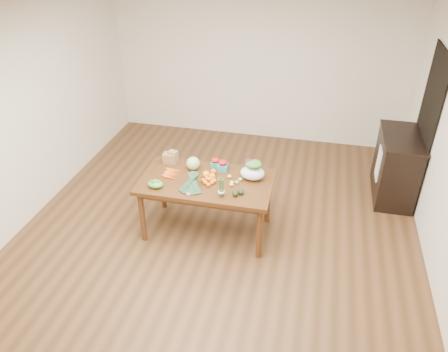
% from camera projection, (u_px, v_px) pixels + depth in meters
% --- Properties ---
extents(floor, '(6.00, 6.00, 0.00)m').
position_uv_depth(floor, '(216.00, 237.00, 5.51)').
color(floor, brown).
rests_on(floor, ground).
extents(ceiling, '(5.00, 6.00, 0.02)m').
position_uv_depth(ceiling, '(213.00, 14.00, 4.09)').
color(ceiling, white).
rests_on(ceiling, room_walls).
extents(room_walls, '(5.02, 6.02, 2.70)m').
position_uv_depth(room_walls, '(215.00, 142.00, 4.80)').
color(room_walls, white).
rests_on(room_walls, floor).
extents(dining_table, '(1.60, 0.90, 0.75)m').
position_uv_depth(dining_table, '(207.00, 206.00, 5.45)').
color(dining_table, '#4E2A12').
rests_on(dining_table, floor).
extents(doorway_dark, '(0.02, 1.00, 2.10)m').
position_uv_depth(doorway_dark, '(425.00, 128.00, 5.80)').
color(doorway_dark, black).
rests_on(doorway_dark, floor).
extents(cabinet, '(0.52, 1.02, 0.94)m').
position_uv_depth(cabinet, '(396.00, 166.00, 6.09)').
color(cabinet, black).
rests_on(cabinet, floor).
extents(dish_towel, '(0.02, 0.28, 0.45)m').
position_uv_depth(dish_towel, '(378.00, 164.00, 6.00)').
color(dish_towel, white).
rests_on(dish_towel, cabinet).
extents(paper_bag, '(0.22, 0.19, 0.16)m').
position_uv_depth(paper_bag, '(170.00, 157.00, 5.59)').
color(paper_bag, olive).
rests_on(paper_bag, dining_table).
extents(cabbage, '(0.17, 0.17, 0.17)m').
position_uv_depth(cabbage, '(193.00, 163.00, 5.43)').
color(cabbage, '#BEDA7E').
rests_on(cabbage, dining_table).
extents(strawberry_basket_a, '(0.11, 0.11, 0.10)m').
position_uv_depth(strawberry_basket_a, '(215.00, 163.00, 5.51)').
color(strawberry_basket_a, red).
rests_on(strawberry_basket_a, dining_table).
extents(strawberry_basket_b, '(0.12, 0.12, 0.11)m').
position_uv_depth(strawberry_basket_b, '(223.00, 166.00, 5.43)').
color(strawberry_basket_b, red).
rests_on(strawberry_basket_b, dining_table).
extents(orange_a, '(0.09, 0.09, 0.09)m').
position_uv_depth(orange_a, '(206.00, 174.00, 5.29)').
color(orange_a, '#FFA50F').
rests_on(orange_a, dining_table).
extents(orange_b, '(0.07, 0.07, 0.07)m').
position_uv_depth(orange_b, '(213.00, 172.00, 5.36)').
color(orange_b, '#E7520E').
rests_on(orange_b, dining_table).
extents(orange_c, '(0.08, 0.08, 0.08)m').
position_uv_depth(orange_c, '(212.00, 177.00, 5.25)').
color(orange_c, orange).
rests_on(orange_c, dining_table).
extents(mandarin_cluster, '(0.18, 0.18, 0.09)m').
position_uv_depth(mandarin_cluster, '(209.00, 180.00, 5.18)').
color(mandarin_cluster, '#F8610F').
rests_on(mandarin_cluster, dining_table).
extents(carrots, '(0.22, 0.25, 0.03)m').
position_uv_depth(carrots, '(172.00, 174.00, 5.36)').
color(carrots, '#FF5115').
rests_on(carrots, dining_table).
extents(snap_pea_bag, '(0.18, 0.14, 0.08)m').
position_uv_depth(snap_pea_bag, '(155.00, 184.00, 5.10)').
color(snap_pea_bag, '#509F36').
rests_on(snap_pea_bag, dining_table).
extents(kale_bunch, '(0.32, 0.40, 0.16)m').
position_uv_depth(kale_bunch, '(191.00, 184.00, 5.03)').
color(kale_bunch, '#16311D').
rests_on(kale_bunch, dining_table).
extents(asparagus_bundle, '(0.08, 0.12, 0.26)m').
position_uv_depth(asparagus_bundle, '(221.00, 187.00, 4.90)').
color(asparagus_bundle, '#507234').
rests_on(asparagus_bundle, dining_table).
extents(potato_a, '(0.05, 0.05, 0.04)m').
position_uv_depth(potato_a, '(232.00, 182.00, 5.18)').
color(potato_a, '#DDB27F').
rests_on(potato_a, dining_table).
extents(potato_b, '(0.05, 0.05, 0.05)m').
position_uv_depth(potato_b, '(232.00, 185.00, 5.13)').
color(potato_b, tan).
rests_on(potato_b, dining_table).
extents(potato_c, '(0.05, 0.04, 0.04)m').
position_uv_depth(potato_c, '(240.00, 179.00, 5.24)').
color(potato_c, '#DCCB7F').
rests_on(potato_c, dining_table).
extents(potato_d, '(0.05, 0.05, 0.04)m').
position_uv_depth(potato_d, '(229.00, 176.00, 5.29)').
color(potato_d, '#DBAE7E').
rests_on(potato_d, dining_table).
extents(potato_e, '(0.05, 0.04, 0.04)m').
position_uv_depth(potato_e, '(237.00, 182.00, 5.18)').
color(potato_e, tan).
rests_on(potato_e, dining_table).
extents(avocado_a, '(0.09, 0.12, 0.07)m').
position_uv_depth(avocado_a, '(235.00, 193.00, 4.96)').
color(avocado_a, black).
rests_on(avocado_a, dining_table).
extents(avocado_b, '(0.09, 0.11, 0.06)m').
position_uv_depth(avocado_b, '(241.00, 192.00, 4.99)').
color(avocado_b, black).
rests_on(avocado_b, dining_table).
extents(salad_bag, '(0.30, 0.22, 0.23)m').
position_uv_depth(salad_bag, '(252.00, 171.00, 5.22)').
color(salad_bag, white).
rests_on(salad_bag, dining_table).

